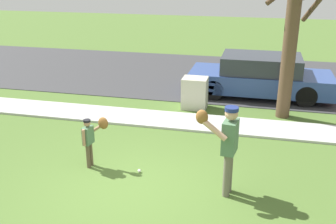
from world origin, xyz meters
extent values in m
plane|color=#4C6B2D|center=(0.00, 3.50, 0.00)|extent=(48.00, 48.00, 0.00)
cube|color=#B2B2AD|center=(0.00, 3.60, 0.03)|extent=(36.00, 1.20, 0.06)
cube|color=#38383A|center=(0.00, 8.60, 0.01)|extent=(36.00, 6.80, 0.02)
cylinder|color=#6B6656|center=(1.84, 0.21, 0.43)|extent=(0.14, 0.14, 0.86)
cylinder|color=#6B6656|center=(1.86, 0.38, 0.43)|extent=(0.14, 0.14, 0.86)
cube|color=#4C7251|center=(1.85, 0.30, 1.17)|extent=(0.29, 0.44, 0.61)
sphere|color=tan|center=(1.85, 0.30, 1.60)|extent=(0.23, 0.23, 0.23)
cylinder|color=navy|center=(1.85, 0.30, 1.69)|extent=(0.24, 0.24, 0.07)
cylinder|color=tan|center=(1.56, 0.08, 1.38)|extent=(0.54, 0.17, 0.41)
ellipsoid|color=brown|center=(1.36, 0.10, 1.57)|extent=(0.24, 0.17, 0.26)
cylinder|color=tan|center=(1.89, 0.55, 1.18)|extent=(0.10, 0.10, 0.57)
cylinder|color=brown|center=(-1.08, 0.74, 0.27)|extent=(0.08, 0.08, 0.53)
cylinder|color=brown|center=(-1.09, 0.63, 0.27)|extent=(0.08, 0.08, 0.53)
cube|color=#4C7251|center=(-1.09, 0.69, 0.72)|extent=(0.18, 0.27, 0.38)
sphere|color=#A87A5B|center=(-1.09, 0.69, 1.00)|extent=(0.14, 0.14, 0.14)
cylinder|color=black|center=(-1.09, 0.69, 1.05)|extent=(0.15, 0.15, 0.04)
cylinder|color=#A87A5B|center=(-0.91, 0.82, 0.86)|extent=(0.33, 0.10, 0.26)
ellipsoid|color=brown|center=(-0.78, 0.81, 0.98)|extent=(0.24, 0.17, 0.26)
cylinder|color=#A87A5B|center=(-1.11, 0.53, 0.73)|extent=(0.06, 0.06, 0.36)
sphere|color=white|center=(0.02, 0.67, 0.04)|extent=(0.07, 0.07, 0.07)
cube|color=beige|center=(0.46, 4.83, 0.47)|extent=(0.73, 0.61, 0.93)
cylinder|color=brown|center=(3.01, 4.70, 2.36)|extent=(0.37, 0.37, 4.73)
cylinder|color=brown|center=(3.54, 4.86, 3.07)|extent=(0.53, 1.36, 1.03)
cube|color=#2D478C|center=(2.32, 6.48, 0.50)|extent=(4.50, 1.80, 0.60)
cube|color=#2D333D|center=(2.32, 6.48, 1.07)|extent=(2.47, 1.66, 0.55)
cylinder|color=black|center=(0.92, 5.69, 0.34)|extent=(0.64, 0.22, 0.64)
cylinder|color=black|center=(0.92, 7.27, 0.34)|extent=(0.64, 0.22, 0.64)
cylinder|color=black|center=(3.71, 5.69, 0.34)|extent=(0.64, 0.22, 0.64)
cylinder|color=black|center=(3.71, 7.27, 0.34)|extent=(0.64, 0.22, 0.64)
camera|label=1|loc=(2.25, -6.17, 4.03)|focal=41.91mm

